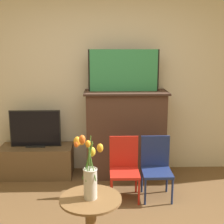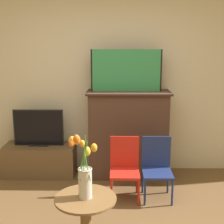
# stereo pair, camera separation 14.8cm
# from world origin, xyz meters

# --- Properties ---
(wall_back) EXTENTS (8.00, 0.06, 2.70)m
(wall_back) POSITION_xyz_m (0.00, 2.13, 1.35)
(wall_back) COLOR beige
(wall_back) RESTS_ON ground
(fireplace_mantel) EXTENTS (1.10, 0.49, 1.17)m
(fireplace_mantel) POSITION_xyz_m (0.34, 1.88, 0.60)
(fireplace_mantel) COLOR #4C3328
(fireplace_mantel) RESTS_ON ground
(painting) EXTENTS (0.92, 0.03, 0.54)m
(painting) POSITION_xyz_m (0.31, 1.88, 1.44)
(painting) COLOR black
(painting) RESTS_ON fireplace_mantel
(tv_stand) EXTENTS (0.97, 0.43, 0.42)m
(tv_stand) POSITION_xyz_m (-0.87, 1.87, 0.21)
(tv_stand) COLOR brown
(tv_stand) RESTS_ON ground
(tv_monitor) EXTENTS (0.68, 0.12, 0.50)m
(tv_monitor) POSITION_xyz_m (-0.87, 1.87, 0.66)
(tv_monitor) COLOR black
(tv_monitor) RESTS_ON tv_stand
(chair_red) EXTENTS (0.34, 0.34, 0.72)m
(chair_red) POSITION_xyz_m (0.28, 1.24, 0.39)
(chair_red) COLOR red
(chair_red) RESTS_ON ground
(chair_blue) EXTENTS (0.34, 0.34, 0.72)m
(chair_blue) POSITION_xyz_m (0.66, 1.24, 0.39)
(chair_blue) COLOR navy
(chair_blue) RESTS_ON ground
(side_table) EXTENTS (0.52, 0.52, 0.53)m
(side_table) POSITION_xyz_m (-0.07, 0.17, 0.35)
(side_table) COLOR brown
(side_table) RESTS_ON ground
(vase_tulips) EXTENTS (0.24, 0.19, 0.56)m
(vase_tulips) POSITION_xyz_m (-0.08, 0.17, 0.77)
(vase_tulips) COLOR beige
(vase_tulips) RESTS_ON side_table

